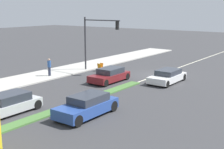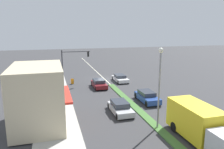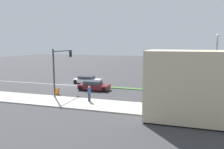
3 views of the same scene
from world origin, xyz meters
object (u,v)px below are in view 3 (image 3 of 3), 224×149
at_px(van_white, 87,80).
at_px(sedan_maroon, 94,86).
at_px(sedan_silver, 177,91).
at_px(street_lamp, 216,56).
at_px(warning_aframe_sign, 57,91).
at_px(traffic_signal_main, 60,64).
at_px(coupe_blue, 158,83).
at_px(pedestrian, 89,93).

height_order(van_white, sedan_maroon, sedan_maroon).
bearing_deg(van_white, sedan_silver, 72.25).
height_order(street_lamp, sedan_silver, street_lamp).
distance_m(street_lamp, warning_aframe_sign, 20.19).
height_order(traffic_signal_main, coupe_blue, traffic_signal_main).
bearing_deg(warning_aframe_sign, van_white, 176.24).
distance_m(traffic_signal_main, pedestrian, 5.86).
relative_size(coupe_blue, sedan_silver, 1.03).
distance_m(pedestrian, van_white, 11.42).
height_order(sedan_silver, sedan_maroon, sedan_silver).
bearing_deg(coupe_blue, street_lamp, 72.80).
bearing_deg(sedan_maroon, coupe_blue, 118.03).
height_order(traffic_signal_main, warning_aframe_sign, traffic_signal_main).
xyz_separation_m(van_white, sedan_maroon, (4.40, 2.88, 0.04)).
distance_m(pedestrian, coupe_blue, 12.21).
distance_m(sedan_silver, van_white, 14.44).
bearing_deg(sedan_silver, street_lamp, 116.07).
xyz_separation_m(sedan_silver, sedan_maroon, (0.00, -10.87, -0.00)).
bearing_deg(warning_aframe_sign, pedestrian, 67.46).
xyz_separation_m(street_lamp, pedestrian, (8.19, -13.52, -3.76)).
distance_m(sedan_silver, sedan_maroon, 10.87).
height_order(pedestrian, warning_aframe_sign, pedestrian).
bearing_deg(street_lamp, van_white, -96.88).
bearing_deg(traffic_signal_main, coupe_blue, 126.91).
relative_size(warning_aframe_sign, coupe_blue, 0.19).
bearing_deg(pedestrian, coupe_blue, 148.29).
relative_size(traffic_signal_main, van_white, 1.30).
bearing_deg(coupe_blue, sedan_silver, 30.67).
height_order(traffic_signal_main, sedan_silver, traffic_signal_main).
xyz_separation_m(traffic_signal_main, pedestrian, (2.06, 4.67, -2.88)).
xyz_separation_m(sedan_silver, van_white, (-4.40, -13.75, -0.04)).
bearing_deg(street_lamp, sedan_silver, -63.93).
relative_size(warning_aframe_sign, van_white, 0.19).
xyz_separation_m(warning_aframe_sign, van_white, (-8.20, 0.54, 0.15)).
distance_m(traffic_signal_main, street_lamp, 19.21).
distance_m(street_lamp, sedan_maroon, 16.07).
distance_m(traffic_signal_main, sedan_silver, 14.62).
height_order(pedestrian, sedan_maroon, pedestrian).
distance_m(traffic_signal_main, sedan_maroon, 5.84).
height_order(street_lamp, sedan_maroon, street_lamp).
bearing_deg(van_white, warning_aframe_sign, -3.76).
relative_size(street_lamp, sedan_silver, 1.74).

